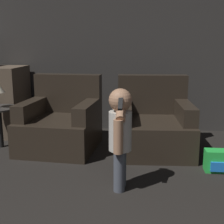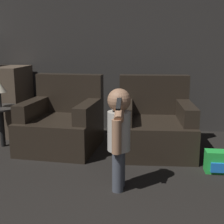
# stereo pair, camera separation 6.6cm
# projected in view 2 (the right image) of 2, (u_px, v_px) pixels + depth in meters

# --- Properties ---
(wall_back) EXTENTS (8.40, 0.05, 2.60)m
(wall_back) POSITION_uv_depth(u_px,v_px,m) (150.00, 40.00, 4.40)
(wall_back) COLOR #33302D
(wall_back) RESTS_ON ground_plane
(armchair_left) EXTENTS (0.94, 0.98, 0.87)m
(armchair_left) POSITION_uv_depth(u_px,v_px,m) (62.00, 124.00, 3.82)
(armchair_left) COLOR black
(armchair_left) RESTS_ON ground_plane
(armchair_right) EXTENTS (0.90, 0.94, 0.87)m
(armchair_right) POSITION_uv_depth(u_px,v_px,m) (155.00, 126.00, 3.71)
(armchair_right) COLOR black
(armchair_right) RESTS_ON ground_plane
(person_toddler) EXTENTS (0.20, 0.35, 0.89)m
(person_toddler) POSITION_uv_depth(u_px,v_px,m) (119.00, 131.00, 2.65)
(person_toddler) COLOR #474C56
(person_toddler) RESTS_ON ground_plane
(toy_backpack) EXTENTS (0.28, 0.17, 0.22)m
(toy_backpack) POSITION_uv_depth(u_px,v_px,m) (219.00, 162.00, 3.10)
(toy_backpack) COLOR green
(toy_backpack) RESTS_ON ground_plane
(side_table) EXTENTS (0.46, 0.46, 0.50)m
(side_table) POSITION_uv_depth(u_px,v_px,m) (1.00, 113.00, 3.82)
(side_table) COLOR black
(side_table) RESTS_ON ground_plane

